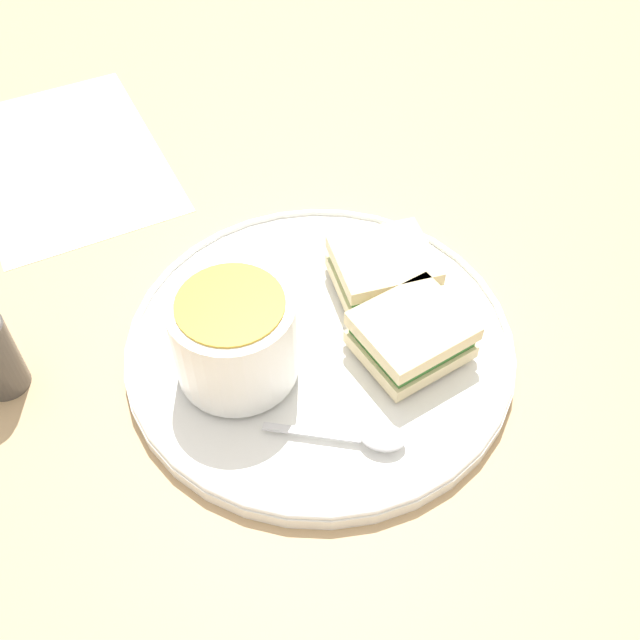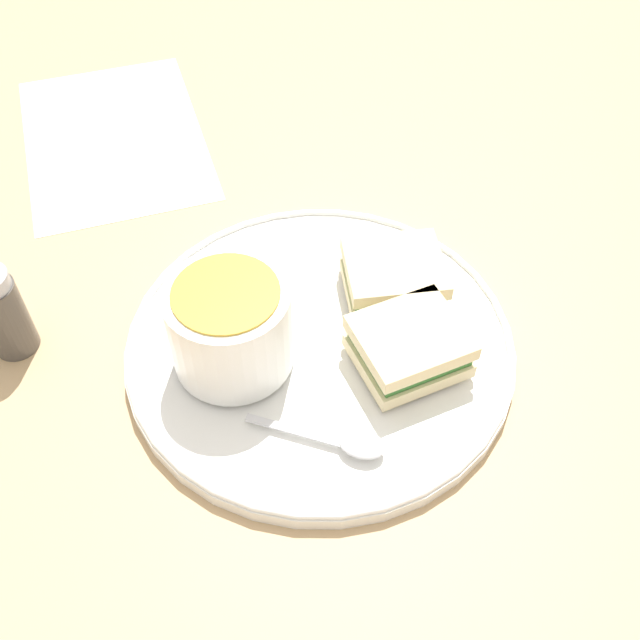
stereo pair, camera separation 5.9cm
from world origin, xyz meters
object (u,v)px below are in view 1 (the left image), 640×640
(sandwich_half_near, at_px, (412,335))
(sandwich_half_far, at_px, (383,269))
(soup_bowl, at_px, (233,334))
(spoon, at_px, (368,439))

(sandwich_half_near, bearing_deg, sandwich_half_far, 79.14)
(soup_bowl, xyz_separation_m, sandwich_half_far, (0.14, 0.03, -0.02))
(soup_bowl, xyz_separation_m, sandwich_half_near, (0.13, -0.04, -0.02))
(soup_bowl, height_order, spoon, soup_bowl)
(soup_bowl, relative_size, spoon, 1.02)
(spoon, relative_size, sandwich_half_far, 1.02)
(spoon, bearing_deg, sandwich_half_far, 92.26)
(soup_bowl, bearing_deg, spoon, -60.00)
(sandwich_half_near, height_order, sandwich_half_far, same)
(soup_bowl, distance_m, spoon, 0.13)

